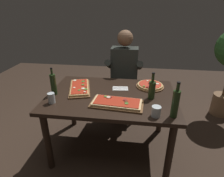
{
  "coord_description": "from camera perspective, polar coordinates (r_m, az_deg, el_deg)",
  "views": [
    {
      "loc": [
        0.25,
        -1.83,
        1.67
      ],
      "look_at": [
        0.0,
        0.05,
        0.79
      ],
      "focal_mm": 29.91,
      "sensor_mm": 36.0,
      "label": 1
    }
  ],
  "objects": [
    {
      "name": "pizza_rectangular_front",
      "position": [
        1.85,
        1.52,
        -4.45
      ],
      "size": [
        0.54,
        0.29,
        0.05
      ],
      "color": "brown",
      "rests_on": "dining_table"
    },
    {
      "name": "vinegar_bottle_green",
      "position": [
        1.71,
        18.82,
        -4.21
      ],
      "size": [
        0.06,
        0.06,
        0.33
      ],
      "color": "#233819",
      "rests_on": "dining_table"
    },
    {
      "name": "tumbler_far_side",
      "position": [
        1.71,
        13.34,
        -6.83
      ],
      "size": [
        0.08,
        0.08,
        0.1
      ],
      "color": "silver",
      "rests_on": "dining_table"
    },
    {
      "name": "dining_table",
      "position": [
        2.11,
        -0.18,
        -4.15
      ],
      "size": [
        1.4,
        0.96,
        0.74
      ],
      "color": "black",
      "rests_on": "ground_plane"
    },
    {
      "name": "tumbler_near_camera",
      "position": [
        1.97,
        -18.01,
        -2.95
      ],
      "size": [
        0.07,
        0.07,
        0.11
      ],
      "color": "silver",
      "rests_on": "dining_table"
    },
    {
      "name": "wine_bottle_dark",
      "position": [
        1.98,
        12.1,
        -0.2
      ],
      "size": [
        0.07,
        0.07,
        0.29
      ],
      "color": "#233819",
      "rests_on": "dining_table"
    },
    {
      "name": "pizza_rectangular_left",
      "position": [
        2.21,
        -9.87,
        0.25
      ],
      "size": [
        0.35,
        0.53,
        0.05
      ],
      "color": "brown",
      "rests_on": "dining_table"
    },
    {
      "name": "pizza_round_far",
      "position": [
        2.28,
        11.56,
        0.92
      ],
      "size": [
        0.33,
        0.33,
        0.05
      ],
      "color": "brown",
      "rests_on": "dining_table"
    },
    {
      "name": "oil_bottle_amber",
      "position": [
        2.12,
        -17.48,
        1.32
      ],
      "size": [
        0.06,
        0.06,
        0.31
      ],
      "color": "#233819",
      "rests_on": "dining_table"
    },
    {
      "name": "diner_chair",
      "position": [
        2.94,
        3.72,
        1.1
      ],
      "size": [
        0.44,
        0.44,
        0.87
      ],
      "color": "black",
      "rests_on": "ground_plane"
    },
    {
      "name": "ground_plane",
      "position": [
        2.49,
        -0.16,
        -17.25
      ],
      "size": [
        6.4,
        6.4,
        0.0
      ],
      "primitive_type": "plane",
      "color": "#38281E"
    },
    {
      "name": "seated_diner",
      "position": [
        2.73,
        3.69,
        5.02
      ],
      "size": [
        0.53,
        0.41,
        1.33
      ],
      "color": "#23232D",
      "rests_on": "ground_plane"
    },
    {
      "name": "napkin_cutlery_set",
      "position": [
        2.19,
        2.56,
        -0.03
      ],
      "size": [
        0.19,
        0.13,
        0.01
      ],
      "color": "white",
      "rests_on": "dining_table"
    }
  ]
}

